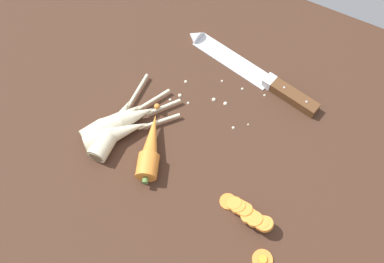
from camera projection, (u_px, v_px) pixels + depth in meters
ground_plane at (197, 132)px, 93.86cm from camera, size 120.00×90.00×4.00cm
chefs_knife at (248, 69)px, 98.60cm from camera, size 34.68×10.16×4.18cm
whole_carrot at (150, 148)px, 87.49cm from camera, size 9.29×16.69×4.20cm
parsnip_front at (113, 128)px, 89.81cm from camera, size 5.12×22.64×4.00cm
parsnip_mid_left at (113, 122)px, 90.46cm from camera, size 10.82×19.93×4.00cm
parsnip_mid_right at (129, 119)px, 90.85cm from camera, size 11.98×15.40×4.00cm
parsnip_back at (116, 133)px, 89.18cm from camera, size 14.80×16.91×4.00cm
carrot_slice_stack at (247, 213)px, 81.72cm from camera, size 11.21×4.69×3.89cm
carrot_slice_stray_near at (263, 259)px, 78.70cm from camera, size 3.73×3.73×0.70cm
mince_crumbs at (210, 98)px, 95.20cm from camera, size 18.00×11.35×0.90cm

